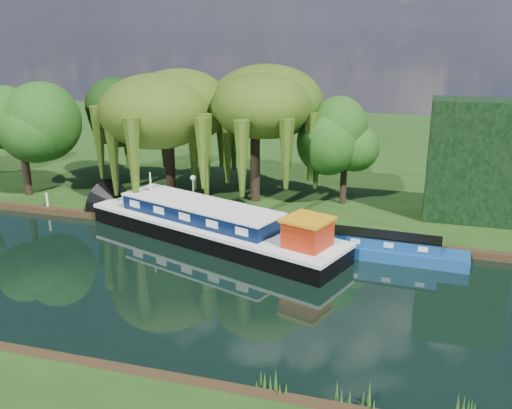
% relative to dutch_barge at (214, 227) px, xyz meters
% --- Properties ---
extents(ground, '(120.00, 120.00, 0.00)m').
position_rel_dutch_barge_xyz_m(ground, '(-3.53, -6.42, -0.93)').
color(ground, black).
extents(far_bank, '(120.00, 52.00, 0.45)m').
position_rel_dutch_barge_xyz_m(far_bank, '(-3.53, 27.58, -0.71)').
color(far_bank, black).
rests_on(far_bank, ground).
extents(dutch_barge, '(18.17, 9.78, 3.77)m').
position_rel_dutch_barge_xyz_m(dutch_barge, '(0.00, 0.00, 0.00)').
color(dutch_barge, black).
rests_on(dutch_barge, ground).
extents(narrowboat, '(10.82, 2.29, 1.57)m').
position_rel_dutch_barge_xyz_m(narrowboat, '(9.78, 0.29, -0.38)').
color(narrowboat, navy).
rests_on(narrowboat, ground).
extents(willow_left, '(7.49, 7.49, 8.98)m').
position_rel_dutch_barge_xyz_m(willow_left, '(-5.96, 6.78, 6.04)').
color(willow_left, black).
rests_on(willow_left, far_bank).
extents(willow_right, '(7.34, 7.34, 8.94)m').
position_rel_dutch_barge_xyz_m(willow_right, '(0.45, 7.56, 6.04)').
color(willow_right, black).
rests_on(willow_right, far_bank).
extents(tree_far_left, '(5.10, 5.10, 8.22)m').
position_rel_dutch_barge_xyz_m(tree_far_left, '(-16.76, 4.17, 5.14)').
color(tree_far_left, black).
rests_on(tree_far_left, far_bank).
extents(tree_far_mid, '(4.72, 4.72, 7.72)m').
position_rel_dutch_barge_xyz_m(tree_far_mid, '(-10.93, 10.07, 4.85)').
color(tree_far_mid, black).
rests_on(tree_far_mid, far_bank).
extents(tree_far_right, '(4.07, 4.07, 6.66)m').
position_rel_dutch_barge_xyz_m(tree_far_right, '(6.80, 8.67, 4.11)').
color(tree_far_right, black).
rests_on(tree_far_right, far_bank).
extents(conifer_hedge, '(6.00, 3.00, 8.00)m').
position_rel_dutch_barge_xyz_m(conifer_hedge, '(15.47, 7.58, 3.52)').
color(conifer_hedge, black).
rests_on(conifer_hedge, far_bank).
extents(lamppost, '(0.36, 0.36, 2.56)m').
position_rel_dutch_barge_xyz_m(lamppost, '(-3.03, 4.08, 1.49)').
color(lamppost, silver).
rests_on(lamppost, far_bank).
extents(mooring_posts, '(19.16, 0.16, 1.00)m').
position_rel_dutch_barge_xyz_m(mooring_posts, '(-4.03, 1.98, 0.02)').
color(mooring_posts, silver).
rests_on(mooring_posts, far_bank).
extents(reeds_near, '(33.70, 1.50, 1.10)m').
position_rel_dutch_barge_xyz_m(reeds_near, '(3.34, -14.00, -0.38)').
color(reeds_near, '#1C4312').
rests_on(reeds_near, ground).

